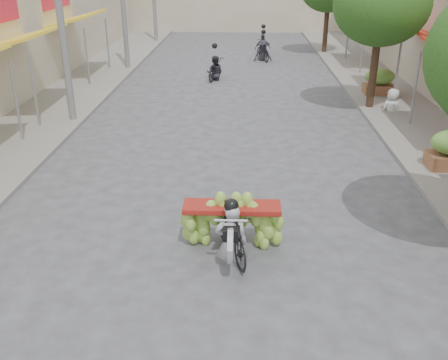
# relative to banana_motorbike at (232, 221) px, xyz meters

# --- Properties ---
(sidewalk_left) EXTENTS (4.00, 60.00, 0.12)m
(sidewalk_left) POSITION_rel_banana_motorbike_xyz_m (-7.40, 11.30, -0.65)
(sidewalk_left) COLOR gray
(sidewalk_left) RESTS_ON ground
(sidewalk_right) EXTENTS (4.00, 60.00, 0.12)m
(sidewalk_right) POSITION_rel_banana_motorbike_xyz_m (6.60, 11.30, -0.65)
(sidewalk_right) COLOR gray
(sidewalk_right) RESTS_ON ground
(utility_pole_mid) EXTENTS (0.60, 0.24, 8.00)m
(utility_pole_mid) POSITION_rel_banana_motorbike_xyz_m (-5.80, 8.30, 3.32)
(utility_pole_mid) COLOR slate
(utility_pole_mid) RESTS_ON ground
(street_tree_mid) EXTENTS (3.40, 3.40, 5.25)m
(street_tree_mid) POSITION_rel_banana_motorbike_xyz_m (5.00, 10.30, 3.08)
(street_tree_mid) COLOR #3A2719
(street_tree_mid) RESTS_ON ground
(produce_crate_far) EXTENTS (1.20, 0.88, 1.16)m
(produce_crate_far) POSITION_rel_banana_motorbike_xyz_m (5.80, 12.30, 0.01)
(produce_crate_far) COLOR brown
(produce_crate_far) RESTS_ON ground
(banana_motorbike) EXTENTS (2.20, 1.91, 2.13)m
(banana_motorbike) POSITION_rel_banana_motorbike_xyz_m (0.00, 0.00, 0.00)
(banana_motorbike) COLOR black
(banana_motorbike) RESTS_ON ground
(pedestrian) EXTENTS (0.89, 0.66, 1.61)m
(pedestrian) POSITION_rel_banana_motorbike_xyz_m (5.71, 9.81, 0.22)
(pedestrian) COLOR silver
(pedestrian) RESTS_ON ground
(bg_motorbike_a) EXTENTS (1.03, 1.82, 1.95)m
(bg_motorbike_a) POSITION_rel_banana_motorbike_xyz_m (-1.17, 15.08, 0.02)
(bg_motorbike_a) COLOR black
(bg_motorbike_a) RESTS_ON ground
(bg_motorbike_b) EXTENTS (1.18, 1.89, 1.95)m
(bg_motorbike_b) POSITION_rel_banana_motorbike_xyz_m (1.25, 19.87, 0.12)
(bg_motorbike_b) COLOR black
(bg_motorbike_b) RESTS_ON ground
(bg_motorbike_c) EXTENTS (1.06, 1.50, 1.95)m
(bg_motorbike_c) POSITION_rel_banana_motorbike_xyz_m (1.32, 22.22, 0.13)
(bg_motorbike_c) COLOR black
(bg_motorbike_c) RESTS_ON ground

